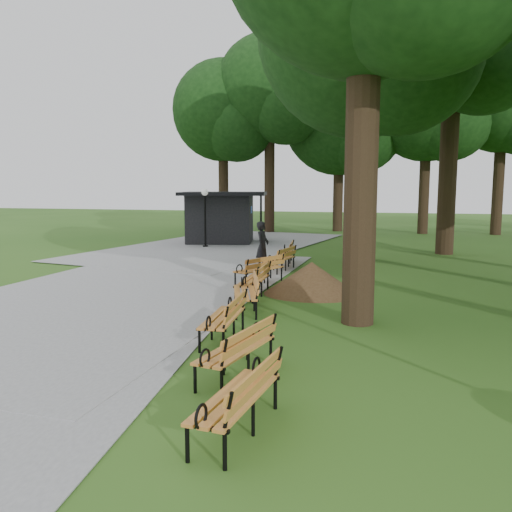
% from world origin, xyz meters
% --- Properties ---
extents(ground, '(100.00, 100.00, 0.00)m').
position_xyz_m(ground, '(0.00, 0.00, 0.00)').
color(ground, '#2B5719').
rests_on(ground, ground).
extents(path, '(12.00, 38.00, 0.06)m').
position_xyz_m(path, '(-4.00, 3.00, 0.03)').
color(path, gray).
rests_on(path, ground).
extents(person, '(0.48, 0.67, 1.73)m').
position_xyz_m(person, '(-0.95, 7.18, 0.87)').
color(person, black).
rests_on(person, ground).
extents(kiosk, '(4.86, 4.42, 2.65)m').
position_xyz_m(kiosk, '(-5.24, 15.43, 1.32)').
color(kiosk, black).
rests_on(kiosk, ground).
extents(lamp_post, '(0.32, 0.32, 2.81)m').
position_xyz_m(lamp_post, '(-5.30, 13.30, 2.05)').
color(lamp_post, black).
rests_on(lamp_post, ground).
extents(dirt_mound, '(2.22, 2.22, 0.90)m').
position_xyz_m(dirt_mound, '(1.33, 3.54, 0.45)').
color(dirt_mound, '#47301C').
rests_on(dirt_mound, ground).
extents(bench_0, '(0.84, 1.96, 0.88)m').
position_xyz_m(bench_0, '(1.69, -4.84, 0.44)').
color(bench_0, orange).
rests_on(bench_0, ground).
extents(bench_1, '(1.01, 1.99, 0.88)m').
position_xyz_m(bench_1, '(1.15, -3.05, 0.44)').
color(bench_1, orange).
rests_on(bench_1, ground).
extents(bench_2, '(0.77, 1.94, 0.88)m').
position_xyz_m(bench_2, '(0.34, -1.23, 0.44)').
color(bench_2, orange).
rests_on(bench_2, ground).
extents(bench_3, '(1.19, 2.00, 0.88)m').
position_xyz_m(bench_3, '(0.10, 1.18, 0.44)').
color(bench_3, orange).
rests_on(bench_3, ground).
extents(bench_4, '(0.69, 1.92, 0.88)m').
position_xyz_m(bench_4, '(-0.13, 2.88, 0.44)').
color(bench_4, orange).
rests_on(bench_4, ground).
extents(bench_5, '(1.43, 1.98, 0.88)m').
position_xyz_m(bench_5, '(-0.45, 4.72, 0.44)').
color(bench_5, orange).
rests_on(bench_5, ground).
extents(bench_6, '(0.93, 1.98, 0.88)m').
position_xyz_m(bench_6, '(-0.31, 7.08, 0.44)').
color(bench_6, orange).
rests_on(bench_6, ground).
extents(bench_7, '(0.87, 1.96, 0.88)m').
position_xyz_m(bench_7, '(-0.50, 8.79, 0.44)').
color(bench_7, orange).
rests_on(bench_7, ground).
extents(lawn_tree_2, '(7.83, 7.83, 12.57)m').
position_xyz_m(lawn_tree_2, '(2.08, 10.26, 8.61)').
color(lawn_tree_2, black).
rests_on(lawn_tree_2, ground).
extents(lawn_tree_4, '(6.52, 6.52, 12.56)m').
position_xyz_m(lawn_tree_4, '(5.65, 13.65, 9.21)').
color(lawn_tree_4, black).
rests_on(lawn_tree_4, ground).
extents(tree_backdrop, '(36.19, 9.62, 16.50)m').
position_xyz_m(tree_backdrop, '(7.01, 23.29, 8.25)').
color(tree_backdrop, black).
rests_on(tree_backdrop, ground).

